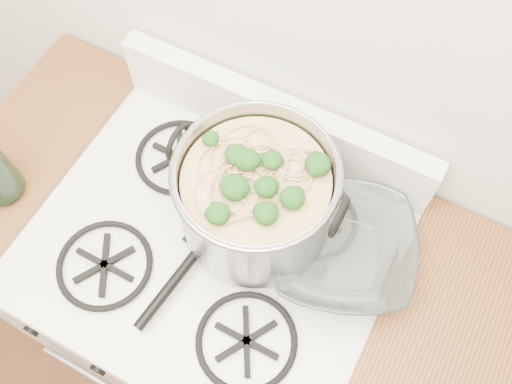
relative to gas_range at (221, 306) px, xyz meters
name	(u,v)px	position (x,y,z in m)	size (l,w,h in m)	color
gas_range	(221,306)	(0.00, 0.00, 0.00)	(0.76, 0.66, 0.92)	white
counter_left	(77,227)	(-0.51, 0.00, 0.02)	(0.25, 0.65, 0.92)	silver
stock_pot	(256,197)	(0.06, 0.09, 0.59)	(0.36, 0.33, 0.22)	gray
spatula	(214,230)	(0.00, 0.02, 0.50)	(0.29, 0.31, 0.02)	black
glass_bowl	(341,252)	(0.26, 0.10, 0.50)	(0.12, 0.12, 0.03)	white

